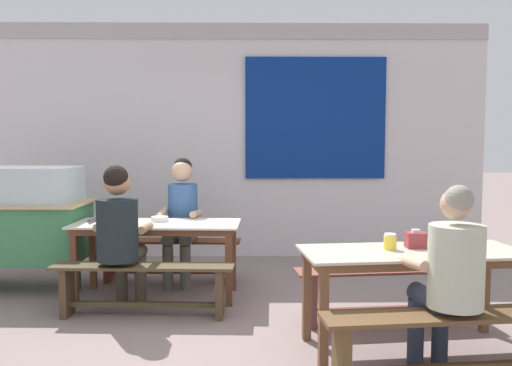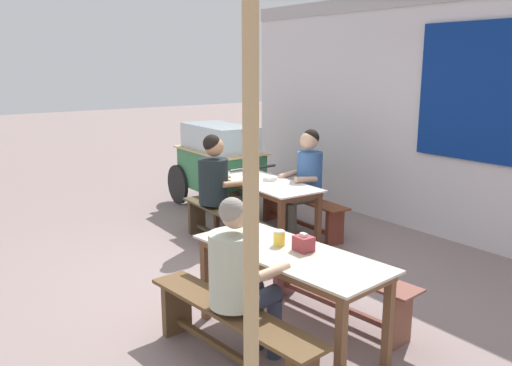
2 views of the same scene
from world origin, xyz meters
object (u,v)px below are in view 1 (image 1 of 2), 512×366
at_px(dining_table_near, 412,261).
at_px(bench_near_back, 383,288).
at_px(food_cart, 13,217).
at_px(tissue_box, 415,240).
at_px(bench_near_front, 449,336).
at_px(dining_table_far, 157,231).
at_px(soup_bowl, 160,219).
at_px(condiment_jar, 390,242).
at_px(person_near_front, 450,270).
at_px(person_left_back_turned, 120,229).
at_px(bench_far_back, 169,255).
at_px(bench_far_front, 143,283).
at_px(person_center_facing, 182,212).

distance_m(dining_table_near, bench_near_back, 0.68).
distance_m(bench_near_back, food_cart, 3.68).
relative_size(dining_table_near, tissue_box, 11.97).
relative_size(bench_near_front, food_cart, 0.88).
distance_m(dining_table_far, tissue_box, 2.44).
bearing_deg(soup_bowl, condiment_jar, -35.77).
relative_size(dining_table_far, dining_table_near, 0.98).
bearing_deg(person_near_front, bench_near_back, 97.53).
relative_size(person_left_back_turned, person_near_front, 1.05).
bearing_deg(condiment_jar, person_left_back_turned, 159.97).
height_order(dining_table_far, bench_far_back, dining_table_far).
distance_m(person_left_back_turned, person_near_front, 2.71).
distance_m(dining_table_near, bench_far_front, 2.24).
bearing_deg(soup_bowl, person_center_facing, 69.25).
bearing_deg(dining_table_far, bench_near_front, -41.45).
distance_m(dining_table_near, person_near_front, 0.52).
bearing_deg(bench_far_back, person_left_back_turned, -103.46).
bearing_deg(soup_bowl, dining_table_near, -34.10).
height_order(bench_near_front, person_left_back_turned, person_left_back_turned).
height_order(bench_near_front, tissue_box, tissue_box).
height_order(bench_near_back, condiment_jar, condiment_jar).
xyz_separation_m(bench_far_back, bench_far_front, (-0.05, -1.14, 0.01)).
bearing_deg(dining_table_far, person_left_back_turned, -114.85).
xyz_separation_m(person_center_facing, condiment_jar, (1.73, -1.78, 0.02)).
xyz_separation_m(bench_near_back, person_center_facing, (-1.82, 1.24, 0.47)).
bearing_deg(dining_table_far, tissue_box, -29.83).
relative_size(person_near_front, person_center_facing, 0.94).
xyz_separation_m(dining_table_near, bench_near_front, (0.06, -0.57, -0.34)).
height_order(bench_far_back, soup_bowl, soup_bowl).
distance_m(person_left_back_turned, condiment_jar, 2.27).
xyz_separation_m(dining_table_near, food_cart, (-3.56, 1.62, 0.09)).
height_order(bench_far_front, person_center_facing, person_center_facing).
bearing_deg(bench_near_front, bench_far_back, 130.60).
distance_m(bench_far_front, food_cart, 1.78).
relative_size(bench_near_front, soup_bowl, 9.71).
relative_size(person_left_back_turned, soup_bowl, 7.83).
bearing_deg(condiment_jar, person_near_front, -65.69).
xyz_separation_m(bench_near_back, condiment_jar, (-0.10, -0.54, 0.50)).
bearing_deg(food_cart, bench_far_front, -30.93).
height_order(bench_far_back, person_center_facing, person_center_facing).
relative_size(person_near_front, tissue_box, 9.07).
bearing_deg(dining_table_far, bench_near_back, -20.12).
bearing_deg(person_left_back_turned, condiment_jar, -20.03).
relative_size(bench_far_back, bench_near_back, 1.03).
relative_size(bench_far_back, person_left_back_turned, 1.18).
distance_m(dining_table_far, person_left_back_turned, 0.56).
bearing_deg(dining_table_near, condiment_jar, 171.12).
bearing_deg(person_left_back_turned, tissue_box, -16.87).
height_order(bench_far_back, person_left_back_turned, person_left_back_turned).
distance_m(bench_far_back, soup_bowl, 0.67).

